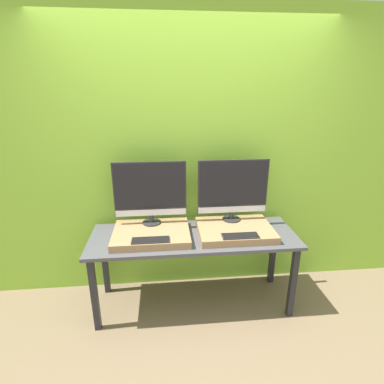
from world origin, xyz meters
The scene contains 9 objects.
ground_plane centered at (0.00, 0.00, 0.00)m, with size 12.00×12.00×0.00m, color #756047.
wall_back centered at (0.00, 0.68, 1.30)m, with size 8.00×0.04×2.60m.
workbench centered at (0.00, 0.31, 0.64)m, with size 1.79×0.61×0.71m.
wooden_riser_left centered at (-0.36, 0.30, 0.74)m, with size 0.65×0.49×0.06m.
monitor_left centered at (-0.36, 0.45, 1.08)m, with size 0.63×0.16×0.57m.
keyboard_left centered at (-0.36, 0.12, 0.78)m, with size 0.30×0.10×0.01m.
wooden_riser_right centered at (0.36, 0.30, 0.74)m, with size 0.65×0.49×0.06m.
monitor_right centered at (0.36, 0.45, 1.08)m, with size 0.63×0.16×0.57m.
keyboard_right centered at (0.36, 0.12, 0.78)m, with size 0.30×0.10×0.01m.
Camera 1 is at (-0.24, -2.01, 1.94)m, focal length 28.00 mm.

